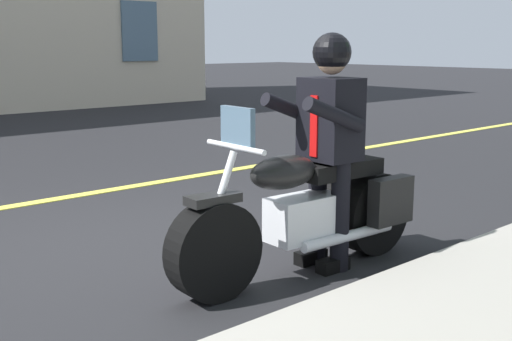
# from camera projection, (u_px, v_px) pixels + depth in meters

# --- Properties ---
(ground_plane) EXTENTS (80.00, 80.00, 0.00)m
(ground_plane) POSITION_uv_depth(u_px,v_px,m) (121.00, 250.00, 5.29)
(ground_plane) COLOR black
(lane_center_stripe) EXTENTS (60.00, 0.16, 0.01)m
(lane_center_stripe) POSITION_uv_depth(u_px,v_px,m) (24.00, 204.00, 6.75)
(lane_center_stripe) COLOR #E5DB4C
(lane_center_stripe) RESTS_ON ground_plane
(motorcycle_main) EXTENTS (2.22, 0.66, 1.26)m
(motorcycle_main) POSITION_uv_depth(u_px,v_px,m) (309.00, 212.00, 4.70)
(motorcycle_main) COLOR black
(motorcycle_main) RESTS_ON ground_plane
(rider_main) EXTENTS (0.64, 0.57, 1.74)m
(rider_main) POSITION_uv_depth(u_px,v_px,m) (329.00, 131.00, 4.70)
(rider_main) COLOR black
(rider_main) RESTS_ON ground_plane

